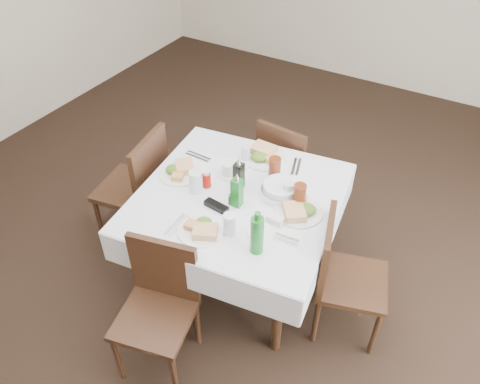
{
  "coord_description": "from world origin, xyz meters",
  "views": [
    {
      "loc": [
        1.05,
        -1.81,
        2.65
      ],
      "look_at": [
        -0.05,
        0.08,
        0.8
      ],
      "focal_mm": 35.0,
      "sensor_mm": 36.0,
      "label": 1
    }
  ],
  "objects_px": {
    "chair_west": "(140,183)",
    "bread_basket": "(281,190)",
    "water_n": "(246,153)",
    "water_e": "(289,191)",
    "oil_cruet_green": "(237,191)",
    "ketchup_bottle": "(207,180)",
    "oil_cruet_dark": "(239,175)",
    "chair_south": "(160,299)",
    "coffee_mug": "(229,170)",
    "chair_north": "(286,163)",
    "water_s": "(230,224)",
    "dining_table": "(238,206)",
    "water_w": "(196,182)",
    "green_bottle": "(257,234)",
    "chair_east": "(340,271)"
  },
  "relations": [
    {
      "from": "dining_table",
      "to": "oil_cruet_dark",
      "type": "distance_m",
      "value": 0.2
    },
    {
      "from": "oil_cruet_dark",
      "to": "oil_cruet_green",
      "type": "bearing_deg",
      "value": -63.52
    },
    {
      "from": "bread_basket",
      "to": "ketchup_bottle",
      "type": "relative_size",
      "value": 2.11
    },
    {
      "from": "chair_south",
      "to": "water_e",
      "type": "xyz_separation_m",
      "value": [
        0.37,
        0.85,
        0.33
      ]
    },
    {
      "from": "bread_basket",
      "to": "green_bottle",
      "type": "height_order",
      "value": "green_bottle"
    },
    {
      "from": "water_e",
      "to": "ketchup_bottle",
      "type": "xyz_separation_m",
      "value": [
        -0.5,
        -0.15,
        -0.01
      ]
    },
    {
      "from": "chair_south",
      "to": "coffee_mug",
      "type": "height_order",
      "value": "chair_south"
    },
    {
      "from": "water_w",
      "to": "oil_cruet_dark",
      "type": "xyz_separation_m",
      "value": [
        0.21,
        0.17,
        0.03
      ]
    },
    {
      "from": "oil_cruet_green",
      "to": "ketchup_bottle",
      "type": "distance_m",
      "value": 0.26
    },
    {
      "from": "water_n",
      "to": "water_e",
      "type": "relative_size",
      "value": 0.93
    },
    {
      "from": "oil_cruet_dark",
      "to": "ketchup_bottle",
      "type": "height_order",
      "value": "oil_cruet_dark"
    },
    {
      "from": "chair_east",
      "to": "water_s",
      "type": "bearing_deg",
      "value": -154.22
    },
    {
      "from": "chair_west",
      "to": "water_w",
      "type": "xyz_separation_m",
      "value": [
        0.57,
        -0.09,
        0.3
      ]
    },
    {
      "from": "water_n",
      "to": "chair_east",
      "type": "bearing_deg",
      "value": -22.98
    },
    {
      "from": "water_s",
      "to": "coffee_mug",
      "type": "xyz_separation_m",
      "value": [
        -0.28,
        0.45,
        -0.03
      ]
    },
    {
      "from": "chair_north",
      "to": "chair_west",
      "type": "bearing_deg",
      "value": -134.93
    },
    {
      "from": "dining_table",
      "to": "chair_east",
      "type": "distance_m",
      "value": 0.74
    },
    {
      "from": "dining_table",
      "to": "ketchup_bottle",
      "type": "distance_m",
      "value": 0.26
    },
    {
      "from": "chair_west",
      "to": "water_w",
      "type": "distance_m",
      "value": 0.65
    },
    {
      "from": "chair_west",
      "to": "bread_basket",
      "type": "distance_m",
      "value": 1.08
    },
    {
      "from": "water_s",
      "to": "water_w",
      "type": "relative_size",
      "value": 0.92
    },
    {
      "from": "water_s",
      "to": "ketchup_bottle",
      "type": "distance_m",
      "value": 0.44
    },
    {
      "from": "oil_cruet_green",
      "to": "coffee_mug",
      "type": "height_order",
      "value": "oil_cruet_green"
    },
    {
      "from": "water_s",
      "to": "oil_cruet_dark",
      "type": "bearing_deg",
      "value": 113.32
    },
    {
      "from": "dining_table",
      "to": "water_s",
      "type": "xyz_separation_m",
      "value": [
        0.13,
        -0.3,
        0.16
      ]
    },
    {
      "from": "water_n",
      "to": "green_bottle",
      "type": "height_order",
      "value": "green_bottle"
    },
    {
      "from": "bread_basket",
      "to": "oil_cruet_dark",
      "type": "bearing_deg",
      "value": -164.79
    },
    {
      "from": "water_n",
      "to": "oil_cruet_green",
      "type": "bearing_deg",
      "value": -67.02
    },
    {
      "from": "water_w",
      "to": "oil_cruet_green",
      "type": "height_order",
      "value": "oil_cruet_green"
    },
    {
      "from": "water_n",
      "to": "bread_basket",
      "type": "height_order",
      "value": "water_n"
    },
    {
      "from": "chair_south",
      "to": "chair_east",
      "type": "height_order",
      "value": "chair_east"
    },
    {
      "from": "oil_cruet_green",
      "to": "ketchup_bottle",
      "type": "bearing_deg",
      "value": 167.74
    },
    {
      "from": "dining_table",
      "to": "ketchup_bottle",
      "type": "bearing_deg",
      "value": -174.13
    },
    {
      "from": "water_e",
      "to": "oil_cruet_green",
      "type": "distance_m",
      "value": 0.32
    },
    {
      "from": "water_e",
      "to": "chair_south",
      "type": "bearing_deg",
      "value": -113.66
    },
    {
      "from": "chair_south",
      "to": "oil_cruet_dark",
      "type": "bearing_deg",
      "value": 85.98
    },
    {
      "from": "chair_east",
      "to": "ketchup_bottle",
      "type": "relative_size",
      "value": 7.4
    },
    {
      "from": "water_w",
      "to": "chair_north",
      "type": "bearing_deg",
      "value": 76.4
    },
    {
      "from": "dining_table",
      "to": "chair_west",
      "type": "bearing_deg",
      "value": -179.85
    },
    {
      "from": "chair_east",
      "to": "oil_cruet_green",
      "type": "distance_m",
      "value": 0.78
    },
    {
      "from": "coffee_mug",
      "to": "dining_table",
      "type": "bearing_deg",
      "value": -42.43
    },
    {
      "from": "oil_cruet_green",
      "to": "green_bottle",
      "type": "xyz_separation_m",
      "value": [
        0.28,
        -0.27,
        0.02
      ]
    },
    {
      "from": "chair_north",
      "to": "water_n",
      "type": "relative_size",
      "value": 7.57
    },
    {
      "from": "water_s",
      "to": "oil_cruet_green",
      "type": "bearing_deg",
      "value": 111.21
    },
    {
      "from": "chair_north",
      "to": "ketchup_bottle",
      "type": "xyz_separation_m",
      "value": [
        -0.18,
        -0.81,
        0.33
      ]
    },
    {
      "from": "chair_east",
      "to": "oil_cruet_green",
      "type": "height_order",
      "value": "oil_cruet_green"
    },
    {
      "from": "chair_south",
      "to": "water_s",
      "type": "relative_size",
      "value": 6.22
    },
    {
      "from": "ketchup_bottle",
      "to": "water_n",
      "type": "bearing_deg",
      "value": 78.4
    },
    {
      "from": "chair_south",
      "to": "oil_cruet_dark",
      "type": "distance_m",
      "value": 0.88
    },
    {
      "from": "bread_basket",
      "to": "chair_west",
      "type": "bearing_deg",
      "value": -172.23
    }
  ]
}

